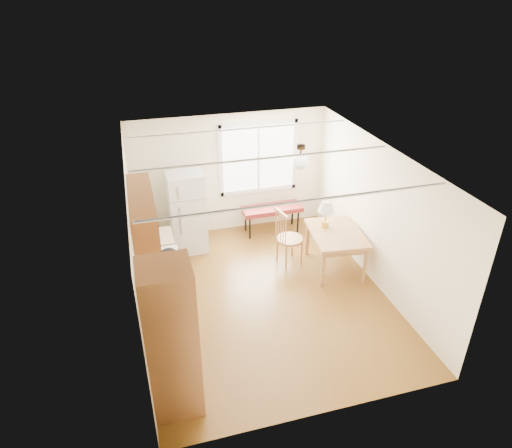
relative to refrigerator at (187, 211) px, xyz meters
name	(u,v)px	position (x,y,z in m)	size (l,w,h in m)	color
room_shell	(265,232)	(1.00, -1.91, 0.43)	(4.60, 5.60, 2.62)	#563411
kitchen_run	(162,294)	(-0.72, -2.54, 0.02)	(0.65, 3.40, 2.20)	brown
window_unit	(258,158)	(1.60, 0.56, 0.73)	(1.64, 0.05, 1.51)	white
pendant_light	(300,160)	(1.70, -1.51, 1.42)	(0.26, 0.26, 0.40)	black
refrigerator	(187,211)	(0.00, 0.00, 0.00)	(0.69, 0.71, 1.63)	silver
bench	(272,210)	(1.79, 0.19, -0.30)	(1.26, 0.48, 0.58)	maroon
dining_table	(336,237)	(2.50, -1.44, -0.16)	(1.05, 1.31, 0.76)	#9E6A3C
chair	(285,234)	(1.65, -1.06, -0.17)	(0.52, 0.51, 1.12)	#9E6A3C
table_lamp	(326,209)	(2.37, -1.20, 0.32)	(0.30, 0.30, 0.52)	gold
coffee_maker	(165,314)	(-0.72, -3.21, 0.21)	(0.21, 0.25, 0.35)	black
kettle	(158,286)	(-0.76, -2.53, 0.17)	(0.11, 0.11, 0.22)	red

